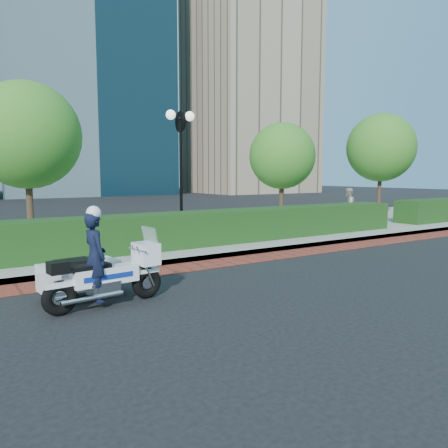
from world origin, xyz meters
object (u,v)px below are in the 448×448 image
tree_b (26,136)px  tree_d (381,148)px  lamppost (181,154)px  tree_c (282,156)px  pedestrian (348,205)px  police_motorcycle (93,270)px

tree_b → tree_d: tree_d is taller
lamppost → tree_c: 5.65m
tree_c → pedestrian: size_ratio=2.82×
tree_b → pedestrian: size_ratio=3.20×
lamppost → tree_b: (-4.50, 1.30, 0.48)m
tree_b → tree_d: (16.50, 0.00, 0.18)m
tree_d → police_motorcycle: size_ratio=2.37×
tree_d → pedestrian: size_ratio=3.38×
lamppost → police_motorcycle: (-4.59, -5.46, -2.36)m
lamppost → tree_c: bearing=13.3°
tree_b → tree_c: tree_b is taller
lamppost → tree_d: 12.09m
tree_b → police_motorcycle: tree_b is taller
tree_d → pedestrian: 4.44m
pedestrian → tree_c: bearing=-30.9°
tree_c → tree_d: size_ratio=0.83×
lamppost → pedestrian: (8.61, 0.33, -2.05)m
lamppost → tree_d: bearing=6.2°
tree_c → pedestrian: tree_c is taller
tree_c → police_motorcycle: size_ratio=1.98×
tree_c → police_motorcycle: tree_c is taller
police_motorcycle → tree_d: bearing=15.9°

